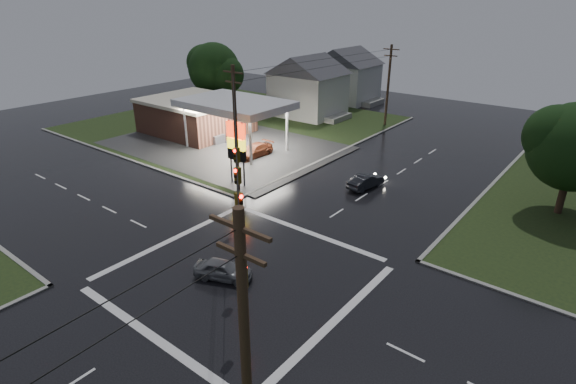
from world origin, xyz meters
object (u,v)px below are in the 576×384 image
Objects in this scene: gas_station at (201,114)px; car_north at (366,181)px; utility_pole_nw at (236,129)px; tree_nw_behind at (215,69)px; utility_pole_se at (246,363)px; car_crossing at (223,270)px; house_near at (308,85)px; pylon_sign at (236,143)px; utility_pole_n at (388,84)px; house_far at (346,74)px; car_pump at (254,151)px.

gas_station is 25.09m from car_north.
utility_pole_nw is 1.10× the size of tree_nw_behind.
car_crossing is (-10.08, 8.44, -5.10)m from utility_pole_se.
house_near is (-30.45, 45.50, -1.32)m from utility_pole_se.
house_near is 2.83× the size of car_north.
pylon_sign is at bearing 135.00° from utility_pole_se.
house_far is at bearing 141.23° from utility_pole_n.
utility_pole_nw reaches higher than gas_station.
utility_pole_se reaches higher than tree_nw_behind.
utility_pole_n is at bearing -57.66° from car_north.
utility_pole_se is at bearing -42.34° from tree_nw_behind.
pylon_sign is at bearing -92.08° from utility_pole_n.
utility_pole_n is at bearing 87.92° from pylon_sign.
car_crossing is (20.37, -37.06, -3.79)m from house_near.
utility_pole_n is 2.90× the size of car_crossing.
car_pump is (-4.09, 6.69, -3.31)m from pylon_sign.
pylon_sign is 39.21m from house_far.
utility_pole_nw is at bearing -40.10° from tree_nw_behind.
utility_pole_n reaches higher than tree_nw_behind.
utility_pole_nw is 10.50m from car_pump.
gas_station is at bearing 148.78° from pylon_sign.
house_near reaches higher than gas_station.
car_north is at bearing 111.18° from utility_pole_se.
gas_station is 5.41× the size of car_pump.
house_far is 2.28× the size of car_pump.
car_north is at bearing 34.16° from pylon_sign.
utility_pole_n is at bearing 9.91° from house_near.
house_far is 31.89m from car_pump.
house_far is at bearing 56.56° from tree_nw_behind.
utility_pole_nw is (1.00, -1.00, 1.71)m from pylon_sign.
utility_pole_nw is 3.04× the size of car_crossing.
utility_pole_nw reaches higher than car_pump.
car_crossing is (8.92, -39.06, -4.85)m from utility_pole_n.
utility_pole_nw is (16.18, -10.20, 3.17)m from gas_station.
utility_pole_se reaches higher than car_north.
pylon_sign reaches higher than car_north.
tree_nw_behind is 23.76m from car_pump.
utility_pole_nw is 28.50m from utility_pole_n.
utility_pole_se is 58.64m from tree_nw_behind.
utility_pole_nw is 1.00× the size of utility_pole_se.
car_north is at bearing -43.19° from house_near.
house_near is 42.46m from car_crossing.
car_pump is at bearing 123.51° from utility_pole_nw.
gas_station is 17.81m from pylon_sign.
house_far is at bearing -45.87° from car_north.
utility_pole_se reaches higher than house_near.
utility_pole_nw is at bearing 135.00° from utility_pole_se.
pylon_sign is 30.49m from tree_nw_behind.
utility_pole_nw is 2.27× the size of car_pump.
house_far reaches higher than gas_station.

